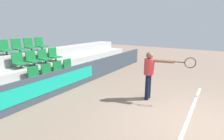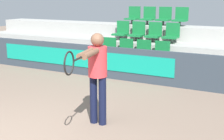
% 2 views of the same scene
% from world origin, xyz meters
% --- Properties ---
extents(barrier_wall, '(12.59, 0.14, 0.86)m').
position_xyz_m(barrier_wall, '(-0.04, 4.36, 0.43)').
color(barrier_wall, '#2D3842').
rests_on(barrier_wall, ground).
extents(bleacher_tier_front, '(12.19, 0.90, 0.42)m').
position_xyz_m(bleacher_tier_front, '(0.00, 4.89, 0.21)').
color(bleacher_tier_front, '#9E9E99').
rests_on(bleacher_tier_front, ground).
extents(bleacher_tier_middle, '(12.19, 0.90, 0.85)m').
position_xyz_m(bleacher_tier_middle, '(0.00, 5.79, 0.42)').
color(bleacher_tier_middle, '#9E9E99').
rests_on(bleacher_tier_middle, ground).
extents(bleacher_tier_back, '(12.19, 0.90, 1.27)m').
position_xyz_m(bleacher_tier_back, '(0.00, 6.68, 0.64)').
color(bleacher_tier_back, '#9E9E99').
rests_on(bleacher_tier_back, ground).
extents(stadium_chair_0, '(0.41, 0.43, 0.58)m').
position_xyz_m(stadium_chair_0, '(-0.81, 5.01, 0.68)').
color(stadium_chair_0, '#333333').
rests_on(stadium_chair_0, bleacher_tier_front).
extents(stadium_chair_1, '(0.41, 0.43, 0.58)m').
position_xyz_m(stadium_chair_1, '(-0.27, 5.01, 0.68)').
color(stadium_chair_1, '#333333').
rests_on(stadium_chair_1, bleacher_tier_front).
extents(stadium_chair_2, '(0.41, 0.43, 0.58)m').
position_xyz_m(stadium_chair_2, '(0.27, 5.01, 0.68)').
color(stadium_chair_2, '#333333').
rests_on(stadium_chair_2, bleacher_tier_front).
extents(stadium_chair_3, '(0.41, 0.43, 0.58)m').
position_xyz_m(stadium_chair_3, '(0.81, 5.01, 0.68)').
color(stadium_chair_3, '#333333').
rests_on(stadium_chair_3, bleacher_tier_front).
extents(stadium_chair_4, '(0.41, 0.43, 0.58)m').
position_xyz_m(stadium_chair_4, '(-0.81, 5.91, 1.10)').
color(stadium_chair_4, '#333333').
rests_on(stadium_chair_4, bleacher_tier_middle).
extents(stadium_chair_5, '(0.41, 0.43, 0.58)m').
position_xyz_m(stadium_chair_5, '(-0.27, 5.91, 1.10)').
color(stadium_chair_5, '#333333').
rests_on(stadium_chair_5, bleacher_tier_middle).
extents(stadium_chair_6, '(0.41, 0.43, 0.58)m').
position_xyz_m(stadium_chair_6, '(0.27, 5.91, 1.10)').
color(stadium_chair_6, '#333333').
rests_on(stadium_chair_6, bleacher_tier_middle).
extents(stadium_chair_7, '(0.41, 0.43, 0.58)m').
position_xyz_m(stadium_chair_7, '(0.81, 5.91, 1.10)').
color(stadium_chair_7, '#333333').
rests_on(stadium_chair_7, bleacher_tier_middle).
extents(stadium_chair_8, '(0.41, 0.43, 0.58)m').
position_xyz_m(stadium_chair_8, '(-0.81, 6.80, 1.53)').
color(stadium_chair_8, '#333333').
rests_on(stadium_chair_8, bleacher_tier_back).
extents(stadium_chair_9, '(0.41, 0.43, 0.58)m').
position_xyz_m(stadium_chair_9, '(-0.27, 6.80, 1.53)').
color(stadium_chair_9, '#333333').
rests_on(stadium_chair_9, bleacher_tier_back).
extents(stadium_chair_10, '(0.41, 0.43, 0.58)m').
position_xyz_m(stadium_chair_10, '(0.27, 6.80, 1.53)').
color(stadium_chair_10, '#333333').
rests_on(stadium_chair_10, bleacher_tier_back).
extents(stadium_chair_11, '(0.41, 0.43, 0.58)m').
position_xyz_m(stadium_chair_11, '(0.81, 6.80, 1.53)').
color(stadium_chair_11, '#333333').
rests_on(stadium_chair_11, bleacher_tier_back).
extents(tennis_player, '(0.46, 1.49, 1.58)m').
position_xyz_m(tennis_player, '(0.90, 1.44, 0.98)').
color(tennis_player, black).
rests_on(tennis_player, ground).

